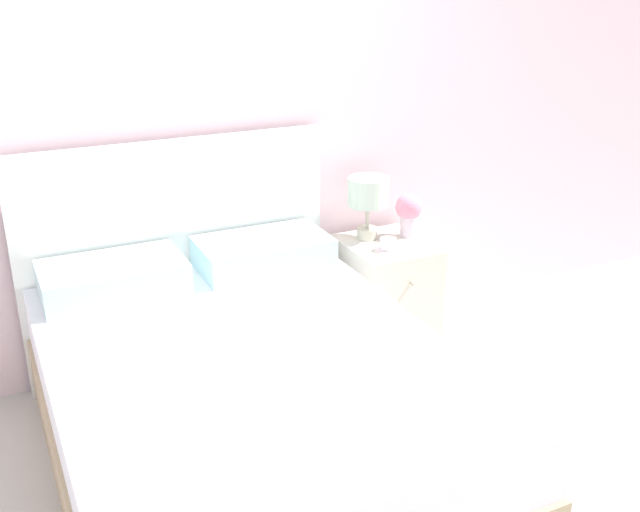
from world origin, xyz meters
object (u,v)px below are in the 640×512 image
bed (243,396)px  nightstand (385,293)px  table_lamp (368,196)px  teacup (388,245)px  flower_vase (409,211)px

bed → nightstand: (1.02, 0.64, -0.02)m
bed → table_lamp: 1.31m
nightstand → teacup: 0.32m
table_lamp → teacup: size_ratio=2.52×
bed → table_lamp: bed is taller
table_lamp → teacup: 0.28m
flower_vase → teacup: size_ratio=1.78×
table_lamp → flower_vase: size_ratio=1.42×
table_lamp → nightstand: bearing=-61.1°
bed → nightstand: bearing=32.0°
table_lamp → teacup: table_lamp is taller
bed → teacup: bearing=29.5°
nightstand → teacup: teacup is taller
nightstand → flower_vase: bearing=16.7°
nightstand → teacup: size_ratio=4.39×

